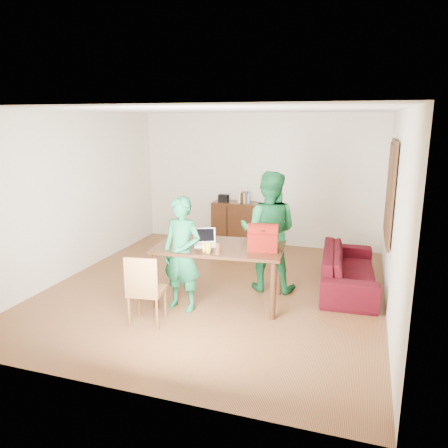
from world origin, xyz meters
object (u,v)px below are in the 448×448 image
(table, at_px, (220,253))
(red_bag, at_px, (263,240))
(chair, at_px, (147,303))
(person_far, at_px, (268,231))
(bottle, at_px, (218,248))
(laptop, at_px, (205,242))
(person_near, at_px, (182,254))
(sofa, at_px, (349,269))

(table, relative_size, red_bag, 4.68)
(chair, xyz_separation_m, person_far, (1.21, 1.65, 0.64))
(table, bearing_deg, chair, -130.39)
(table, distance_m, bottle, 0.46)
(laptop, bearing_deg, table, -8.44)
(chair, bearing_deg, laptop, 53.98)
(person_near, relative_size, bottle, 8.53)
(table, bearing_deg, sofa, 27.53)
(chair, xyz_separation_m, laptop, (0.47, 0.90, 0.61))
(chair, bearing_deg, person_near, 57.01)
(person_near, height_order, sofa, person_near)
(table, relative_size, laptop, 5.01)
(person_far, bearing_deg, red_bag, 94.57)
(red_bag, bearing_deg, laptop, 171.95)
(person_far, xyz_separation_m, laptop, (-0.74, -0.75, -0.04))
(person_near, xyz_separation_m, bottle, (0.52, -0.00, 0.14))
(red_bag, distance_m, sofa, 1.76)
(person_near, bearing_deg, sofa, 43.61)
(bottle, bearing_deg, table, 105.79)
(chair, distance_m, person_far, 2.15)
(person_near, relative_size, person_far, 0.86)
(table, distance_m, chair, 1.25)
(person_far, height_order, red_bag, person_far)
(bottle, bearing_deg, person_near, 179.58)
(table, relative_size, sofa, 0.92)
(person_near, bearing_deg, table, 51.98)
(table, distance_m, sofa, 2.13)
(laptop, relative_size, red_bag, 0.94)
(chair, height_order, sofa, chair)
(red_bag, bearing_deg, sofa, 38.37)
(person_far, bearing_deg, person_near, 46.43)
(laptop, bearing_deg, bottle, -71.85)
(bottle, distance_m, red_bag, 0.63)
(table, xyz_separation_m, chair, (-0.66, -0.96, -0.46))
(chair, relative_size, person_far, 0.51)
(laptop, xyz_separation_m, red_bag, (0.83, 0.01, 0.10))
(sofa, bearing_deg, person_far, 107.11)
(person_far, relative_size, red_bag, 4.57)
(person_near, xyz_separation_m, sofa, (2.15, 1.54, -0.49))
(chair, height_order, person_near, person_near)
(red_bag, bearing_deg, bottle, -154.82)
(chair, bearing_deg, bottle, 27.20)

